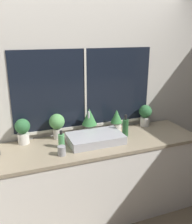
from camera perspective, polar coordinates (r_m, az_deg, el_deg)
wall_back at (r=2.98m, az=-2.64°, el=3.50°), size 8.00×0.09×2.70m
wall_right at (r=4.75m, az=20.47°, el=7.79°), size 0.06×7.00×2.70m
counter at (r=2.99m, az=0.07°, el=-15.00°), size 2.37×0.68×0.93m
sink at (r=2.76m, az=-0.17°, el=-5.97°), size 0.60×0.42×0.29m
potted_plant_far_left at (r=2.79m, az=-16.41°, el=-3.92°), size 0.16×0.16×0.28m
potted_plant_left at (r=2.83m, az=-8.92°, el=-2.59°), size 0.17×0.17×0.29m
potted_plant_center at (r=2.92m, az=-1.52°, el=-1.51°), size 0.18×0.18×0.31m
potted_plant_right at (r=3.07m, az=4.71°, el=-1.62°), size 0.14×0.14×0.26m
potted_plant_far_right at (r=3.25m, az=11.19°, el=-0.47°), size 0.16×0.16×0.28m
soap_bottle at (r=2.64m, az=-7.91°, el=-6.47°), size 0.07×0.07×0.19m
bottle_tall at (r=2.90m, az=6.73°, el=-3.50°), size 0.07×0.07×0.26m
mug_grey at (r=2.50m, az=-7.84°, el=-8.75°), size 0.08×0.08×0.09m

